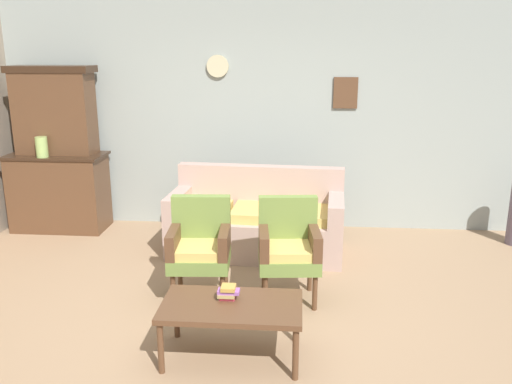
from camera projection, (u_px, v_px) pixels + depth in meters
name	position (u px, v px, depth m)	size (l,w,h in m)	color
ground_plane	(248.00, 329.00, 4.29)	(7.68, 7.68, 0.00)	#997A5B
wall_back_with_decor	(269.00, 117.00, 6.46)	(6.40, 0.09, 2.70)	#939E99
side_cabinet	(60.00, 192.00, 6.53)	(1.16, 0.55, 0.93)	brown
cabinet_upper_hutch	(54.00, 110.00, 6.35)	(0.99, 0.38, 1.03)	brown
vase_on_cabinet	(42.00, 147.00, 6.22)	(0.14, 0.14, 0.24)	#9FC069
floral_couch	(257.00, 223.00, 5.83)	(1.89, 0.92, 0.90)	tan
armchair_row_middle	(200.00, 244.00, 4.71)	(0.55, 0.52, 0.90)	olive
armchair_near_couch_end	(289.00, 245.00, 4.70)	(0.57, 0.54, 0.90)	olive
coffee_table	(232.00, 309.00, 3.81)	(1.00, 0.56, 0.42)	brown
book_stack_on_table	(228.00, 292.00, 3.86)	(0.16, 0.11, 0.10)	#F14363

